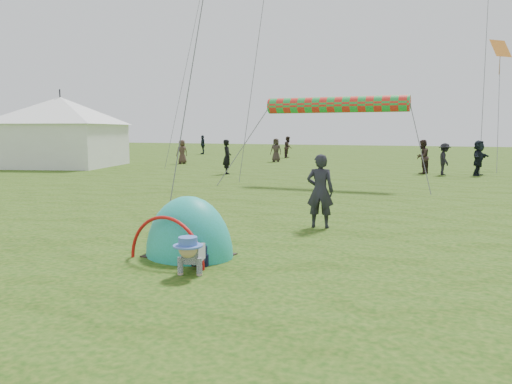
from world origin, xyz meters
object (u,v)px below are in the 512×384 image
at_px(crawling_toddler, 192,253).
at_px(standing_adult, 320,191).
at_px(event_marquee, 62,129).
at_px(popup_tent, 189,256).

height_order(crawling_toddler, standing_adult, standing_adult).
height_order(crawling_toddler, event_marquee, event_marquee).
height_order(standing_adult, event_marquee, event_marquee).
distance_m(crawling_toddler, event_marquee, 26.14).
relative_size(popup_tent, event_marquee, 0.32).
xyz_separation_m(crawling_toddler, standing_adult, (0.79, 4.36, 0.53)).
bearing_deg(popup_tent, event_marquee, 147.61).
relative_size(standing_adult, event_marquee, 0.25).
relative_size(popup_tent, standing_adult, 1.27).
distance_m(crawling_toddler, popup_tent, 1.13).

